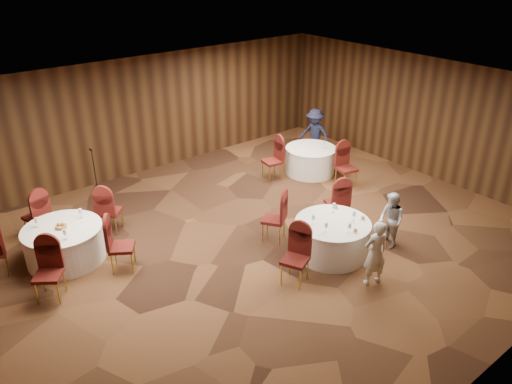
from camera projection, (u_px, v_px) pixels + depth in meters
ground at (255, 243)px, 10.78m from camera, size 12.00×12.00×0.00m
room_shell at (254, 159)px, 9.90m from camera, size 12.00×12.00×12.00m
table_main at (332, 237)px, 10.28m from camera, size 1.55×1.55×0.74m
table_left at (64, 244)px, 10.07m from camera, size 1.57×1.57×0.74m
table_right at (310, 160)px, 13.96m from camera, size 1.41×1.41×0.74m
chairs_main at (303, 225)px, 10.48m from camera, size 2.99×2.14×1.00m
chairs_left at (63, 239)px, 10.01m from camera, size 3.12×3.01×1.00m
chairs_right at (309, 165)px, 13.35m from camera, size 1.82×2.20×1.00m
tabletop_main at (342, 218)px, 10.07m from camera, size 1.07×1.06×0.22m
tabletop_left at (61, 224)px, 9.88m from camera, size 0.90×0.88×0.22m
tabletop_right at (323, 143)px, 13.70m from camera, size 0.08×0.08×0.22m
mic_stand at (98, 192)px, 11.97m from camera, size 0.24×0.24×1.56m
woman_a at (375, 253)px, 9.24m from camera, size 0.56×0.45×1.34m
woman_b at (391, 220)px, 10.45m from camera, size 0.63×0.71×1.22m
man_c at (315, 134)px, 14.79m from camera, size 0.81×1.09×1.51m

